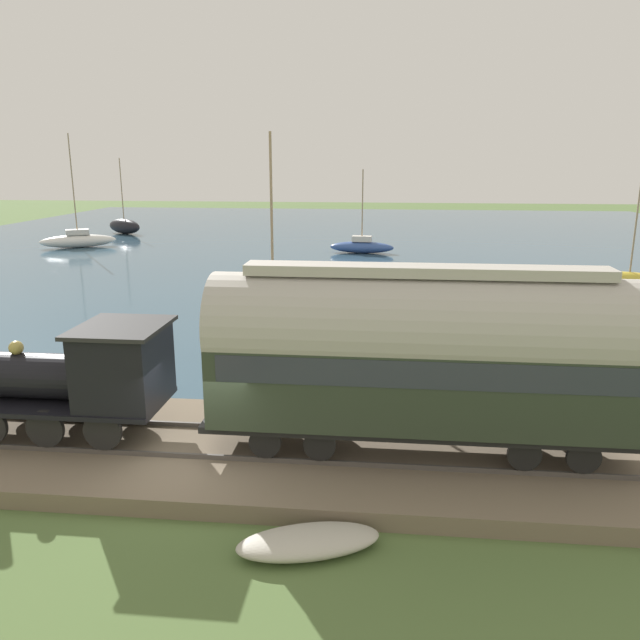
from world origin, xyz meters
TOP-DOWN VIEW (x-y plane):
  - ground_plane at (0.00, 0.00)m, footprint 200.00×200.00m
  - harbor_water at (44.29, 0.00)m, footprint 80.00×80.00m
  - rail_embankment at (1.16, 0.00)m, footprint 5.66×56.00m
  - steam_locomotive at (1.16, 3.32)m, footprint 2.36×5.89m
  - passenger_coach at (1.16, -5.16)m, footprint 2.48×10.28m
  - sailboat_navy at (10.42, 0.05)m, footprint 1.38×4.34m
  - sailboat_blue at (37.55, -2.33)m, footprint 1.87×5.29m
  - sailboat_yellow at (22.93, -17.82)m, footprint 2.43×4.58m
  - sailboat_black at (48.76, 22.40)m, footprint 3.76×4.74m
  - sailboat_white at (38.34, 22.15)m, footprint 4.39×6.22m
  - rowboat_mid_harbor at (5.80, -8.75)m, footprint 0.95×1.95m
  - rowboat_near_shore at (6.65, -3.49)m, footprint 2.55×2.61m
  - beached_dinghy at (-2.46, -2.92)m, footprint 1.88×3.00m

SIDE VIEW (x-z plane):
  - ground_plane at x=0.00m, z-range 0.00..0.00m
  - harbor_water at x=44.29m, z-range 0.00..0.01m
  - rowboat_mid_harbor at x=5.80m, z-range 0.01..0.32m
  - rowboat_near_shore at x=6.65m, z-range 0.01..0.36m
  - rail_embankment at x=1.16m, z-range -0.06..0.49m
  - beached_dinghy at x=-2.46m, z-range 0.00..0.44m
  - sailboat_blue at x=37.55m, z-range -2.76..3.87m
  - sailboat_white at x=38.34m, z-range -4.10..5.39m
  - sailboat_yellow at x=22.93m, z-range -2.47..3.83m
  - sailboat_black at x=48.76m, z-range -2.99..4.54m
  - sailboat_navy at x=10.42m, z-range -3.38..4.97m
  - steam_locomotive at x=1.16m, z-range 0.64..3.65m
  - passenger_coach at x=1.16m, z-range 0.74..5.22m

